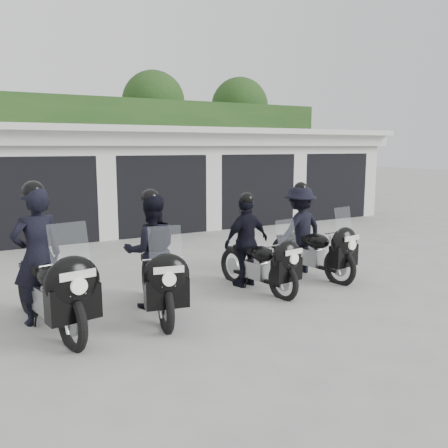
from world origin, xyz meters
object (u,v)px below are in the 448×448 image
police_bike_b (154,259)px  police_bike_d (306,235)px  police_bike_c (253,247)px  police_bike_a (46,271)px

police_bike_b → police_bike_d: bearing=19.5°
police_bike_d → police_bike_b: bearing=-179.9°
police_bike_c → police_bike_d: 1.39m
police_bike_c → police_bike_d: police_bike_d is taller
police_bike_b → police_bike_c: size_ratio=1.09×
police_bike_a → police_bike_b: (1.51, 0.02, -0.02)m
police_bike_c → police_bike_a: bearing=176.2°
police_bike_a → police_bike_d: 4.80m
police_bike_b → police_bike_d: size_ratio=1.02×
police_bike_a → police_bike_c: 3.41m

